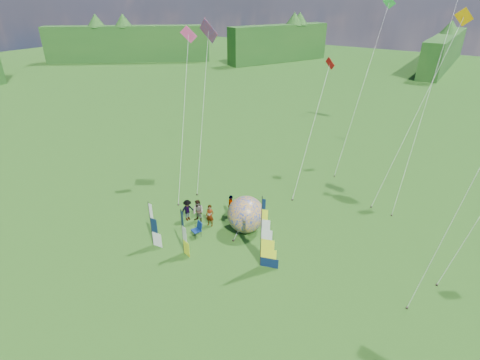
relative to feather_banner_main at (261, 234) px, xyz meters
The scene contains 18 objects.
ground 4.38m from the feather_banner_main, 104.75° to the right, with size 220.00×220.00×0.00m, color #436C25.
treeline_ring 3.89m from the feather_banner_main, 104.75° to the right, with size 210.00×210.00×8.00m, color #2A541B, non-canonical shape.
feather_banner_main is the anchor object (origin of this frame).
side_banner_left 5.39m from the feather_banner_main, 161.52° to the right, with size 0.94×0.10×3.35m, color #F7FC21, non-canonical shape.
side_banner_far 7.79m from the feather_banner_main, 163.40° to the right, with size 1.00×0.10×3.38m, color white, non-canonical shape.
bol_inflatable 4.29m from the feather_banner_main, 135.70° to the left, with size 2.75×2.75×2.75m, color #00248F.
spectator_a 6.10m from the feather_banner_main, 160.86° to the left, with size 0.64×0.42×1.76m, color #66594C.
spectator_b 7.05m from the feather_banner_main, 164.40° to the left, with size 0.91×0.45×1.86m, color #66594C.
spectator_c 7.82m from the feather_banner_main, 167.86° to the left, with size 1.13×0.42×1.74m, color #66594C.
spectator_d 6.57m from the feather_banner_main, 141.98° to the left, with size 1.07×0.44×1.82m, color #66594C.
camp_chair 5.87m from the feather_banner_main, behind, with size 0.66×0.66×1.15m, color #09204E, non-canonical shape.
kite_whale 19.83m from the feather_banner_main, 71.29° to the left, with size 3.13×14.98×22.00m, color black, non-canonical shape.
kite_rainbow_delta 14.51m from the feather_banner_main, 143.01° to the left, with size 6.70×10.01×14.58m, color red, non-canonical shape.
kite_parafoil 12.06m from the feather_banner_main, 18.85° to the left, with size 5.94×7.54×16.58m, color #AC240B, non-canonical shape.
small_kite_red 13.77m from the feather_banner_main, 101.26° to the left, with size 3.16×10.74×10.97m, color red, non-canonical shape.
small_kite_orange 16.59m from the feather_banner_main, 70.41° to the left, with size 5.06×9.32×15.36m, color #D78F00, non-canonical shape.
small_kite_pink 13.43m from the feather_banner_main, 152.00° to the left, with size 5.65×8.71×13.91m, color #F1418E, non-canonical shape.
small_kite_green 20.17m from the feather_banner_main, 91.46° to the left, with size 2.43×10.41×15.98m, color green, non-canonical shape.
Camera 1 is at (10.39, -13.24, 16.02)m, focal length 28.00 mm.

